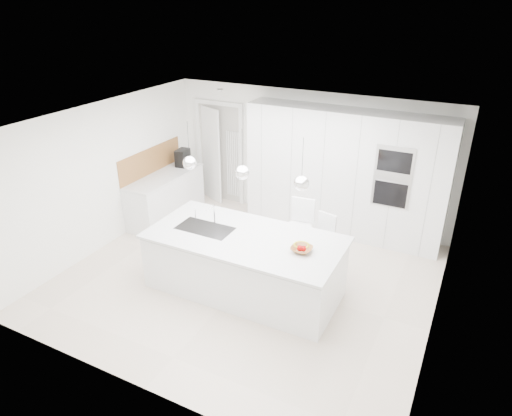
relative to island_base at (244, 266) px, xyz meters
The scene contains 26 objects.
floor 0.53m from the island_base, 108.43° to the left, with size 5.50×5.50×0.00m, color beige.
wall_back 2.92m from the island_base, 92.05° to the left, with size 5.50×5.50×0.00m, color white.
wall_left 2.98m from the island_base, behind, with size 5.00×5.00×0.00m, color white.
ceiling 2.09m from the island_base, 108.43° to the left, with size 5.50×5.50×0.00m, color white.
tall_cabinets 2.69m from the island_base, 74.36° to the left, with size 3.60×0.60×2.30m, color white.
oven_stack 2.86m from the island_base, 53.85° to the left, with size 0.62×0.04×1.05m, color #A5A5A8, non-canonical shape.
doorway_frame 3.50m from the island_base, 126.50° to the left, with size 1.11×0.08×2.13m, color white, non-canonical shape.
hallway_door 3.61m from the island_base, 130.22° to the left, with size 0.82×0.04×2.00m, color white.
radiator 3.28m from the island_base, 122.08° to the left, with size 0.32×0.04×1.40m, color white, non-canonical shape.
left_base_cabinets 2.96m from the island_base, 149.53° to the left, with size 0.60×1.80×0.86m, color white.
left_worktop 2.99m from the island_base, 149.53° to the left, with size 0.62×1.82×0.04m, color silver.
oak_backsplash 3.29m from the island_base, 152.14° to the left, with size 0.02×1.80×0.50m, color #A06C3A.
island_base is the anchor object (origin of this frame).
island_worktop 0.45m from the island_base, 90.00° to the left, with size 2.84×1.40×0.04m, color silver.
island_sink 0.76m from the island_base, behind, with size 0.84×0.44×0.18m, color #3F3F42, non-canonical shape.
island_tap 0.89m from the island_base, 161.57° to the left, with size 0.02×0.02×0.30m, color white.
pendant_left 1.70m from the island_base, behind, with size 0.20×0.20×0.20m, color white.
pendant_mid 1.47m from the island_base, 146.31° to the right, with size 0.20×0.20×0.20m, color white.
pendant_right 1.70m from the island_base, ahead, with size 0.20×0.20×0.20m, color white.
fruit_bowl 1.02m from the island_base, ahead, with size 0.29×0.29×0.07m, color #A06C3A.
espresso_machine 3.36m from the island_base, 140.13° to the left, with size 0.20×0.32×0.34m, color black.
bar_stool_left 1.04m from the island_base, 60.91° to the left, with size 0.39×0.55×1.19m, color white, non-canonical shape.
bar_stool_right 1.29m from the island_base, 45.64° to the left, with size 0.34×0.47×1.02m, color white, non-canonical shape.
apple_a 1.03m from the island_base, ahead, with size 0.09×0.09×0.09m, color #A40404.
apple_b 1.07m from the island_base, ahead, with size 0.08×0.08×0.08m, color #A40404.
banana_bunch 1.07m from the island_base, ahead, with size 0.22×0.22×0.03m, color yellow.
Camera 1 is at (2.85, -5.33, 4.08)m, focal length 32.00 mm.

